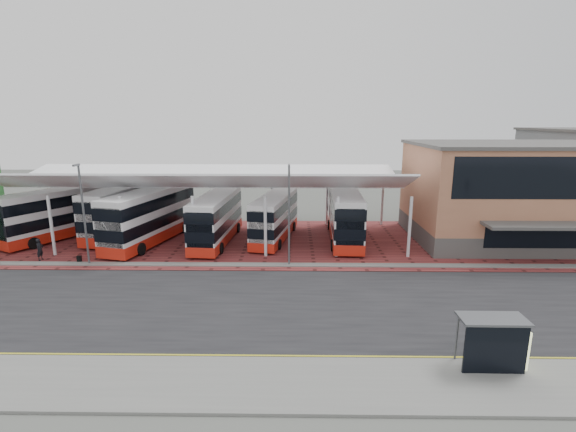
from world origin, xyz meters
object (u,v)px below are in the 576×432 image
(bus_0, at_px, (61,214))
(bus_3, at_px, (216,219))
(bus_shelter, at_px, (499,339))
(bus_5, at_px, (345,216))
(terminal, at_px, (513,192))
(pedestrian, at_px, (40,249))
(bus_4, at_px, (275,218))
(bus_2, at_px, (150,216))
(bus_1, at_px, (126,210))

(bus_0, distance_m, bus_3, 15.47)
(bus_0, xyz_separation_m, bus_shelter, (31.95, -21.89, -0.76))
(bus_3, distance_m, bus_shelter, 26.34)
(bus_3, relative_size, bus_5, 0.96)
(bus_0, height_order, bus_shelter, bus_0)
(bus_0, relative_size, bus_3, 1.04)
(terminal, height_order, bus_shelter, terminal)
(pedestrian, bearing_deg, bus_0, 19.35)
(bus_5, bearing_deg, bus_4, -179.22)
(terminal, xyz_separation_m, bus_0, (-43.25, 0.11, -2.24))
(bus_2, relative_size, bus_4, 1.17)
(terminal, bearing_deg, bus_4, -179.51)
(bus_4, bearing_deg, pedestrian, -149.71)
(bus_2, height_order, bus_shelter, bus_2)
(bus_5, bearing_deg, pedestrian, -163.67)
(bus_4, relative_size, pedestrian, 5.79)
(terminal, relative_size, bus_2, 1.49)
(bus_0, bearing_deg, pedestrian, -46.75)
(bus_0, distance_m, bus_2, 9.36)
(terminal, bearing_deg, bus_5, -178.61)
(bus_2, xyz_separation_m, bus_shelter, (22.71, -20.41, -0.86))
(bus_3, bearing_deg, bus_4, 16.12)
(bus_1, height_order, bus_4, bus_1)
(bus_2, relative_size, bus_3, 1.12)
(bus_5, bearing_deg, terminal, 3.79)
(bus_4, xyz_separation_m, pedestrian, (-18.99, -6.55, -1.20))
(bus_5, bearing_deg, bus_0, -178.61)
(bus_5, relative_size, bus_shelter, 3.74)
(bus_2, distance_m, bus_3, 6.17)
(bus_5, bearing_deg, bus_1, 177.53)
(bus_0, relative_size, pedestrian, 6.27)
(bus_4, xyz_separation_m, bus_5, (6.66, -0.19, 0.22))
(bus_2, bearing_deg, bus_4, 19.82)
(terminal, distance_m, bus_0, 43.31)
(bus_3, distance_m, bus_4, 5.53)
(bus_2, height_order, pedestrian, bus_2)
(bus_1, height_order, bus_5, bus_1)
(bus_5, relative_size, pedestrian, 6.30)
(bus_3, bearing_deg, bus_5, 8.87)
(bus_5, bearing_deg, bus_2, -174.50)
(bus_4, height_order, bus_5, bus_5)
(bus_1, xyz_separation_m, bus_shelter, (26.12, -23.25, -0.82))
(bus_2, relative_size, pedestrian, 6.76)
(bus_0, relative_size, bus_2, 0.93)
(bus_0, bearing_deg, bus_shelter, -6.11)
(bus_5, xyz_separation_m, bus_shelter, (4.48, -21.40, -0.73))
(terminal, bearing_deg, bus_0, 179.86)
(pedestrian, bearing_deg, bus_5, -71.68)
(terminal, bearing_deg, bus_2, -177.70)
(pedestrian, bearing_deg, bus_shelter, -112.13)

